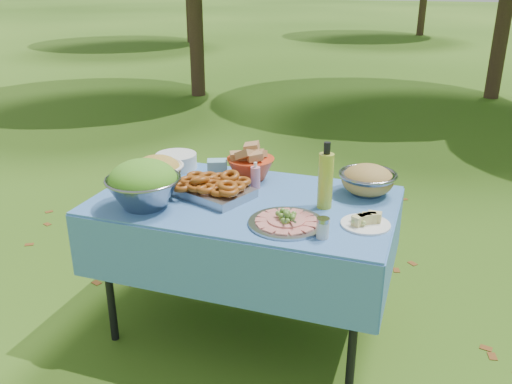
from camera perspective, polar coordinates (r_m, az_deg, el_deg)
ground at (r=3.06m, az=-1.07°, el=-14.01°), size 80.00×80.00×0.00m
picnic_table at (r=2.85m, az=-1.13°, el=-7.81°), size 1.46×0.86×0.76m
salad_bowl at (r=2.60m, az=-11.79°, el=0.84°), size 0.46×0.46×0.23m
pasta_bowl_white at (r=2.89m, az=-10.37°, el=2.29°), size 0.35×0.35×0.15m
plate_stack at (r=3.13m, az=-8.39°, el=3.25°), size 0.27×0.27×0.09m
wipes_box at (r=2.96m, az=-4.09°, el=2.46°), size 0.13×0.11×0.10m
sanitizer_bottle at (r=2.79m, az=-0.06°, el=1.77°), size 0.05×0.05×0.14m
bread_bowl at (r=2.93m, az=-0.57°, el=3.08°), size 0.26×0.26×0.17m
pasta_bowl_steel at (r=2.77m, az=11.67°, el=1.30°), size 0.37×0.37×0.15m
fried_tray at (r=2.71m, az=-4.55°, el=0.46°), size 0.44×0.38×0.09m
charcuterie_platter at (r=2.40m, az=3.23°, el=-2.55°), size 0.43×0.43×0.08m
oil_bottle at (r=2.55m, az=7.35°, el=1.74°), size 0.08×0.08×0.32m
cheese_plate at (r=2.44m, az=11.50°, el=-2.82°), size 0.29×0.29×0.06m
shaker at (r=2.29m, az=7.04°, el=-3.78°), size 0.07×0.07×0.09m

